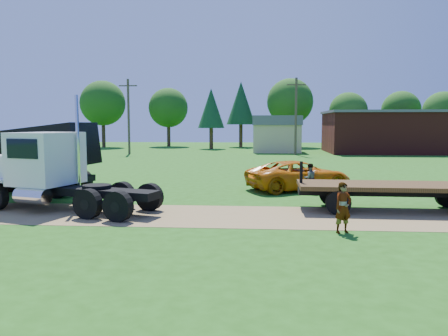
# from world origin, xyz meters

# --- Properties ---
(ground) EXTENTS (140.00, 140.00, 0.00)m
(ground) POSITION_xyz_m (0.00, 0.00, 0.00)
(ground) COLOR #1F4F11
(ground) RESTS_ON ground
(dirt_track) EXTENTS (120.00, 4.20, 0.01)m
(dirt_track) POSITION_xyz_m (0.00, 0.00, 0.01)
(dirt_track) COLOR olive
(dirt_track) RESTS_ON ground
(white_semi_tractor) EXTENTS (8.21, 4.72, 4.86)m
(white_semi_tractor) POSITION_xyz_m (-7.53, 1.01, 1.66)
(white_semi_tractor) COLOR black
(white_semi_tractor) RESTS_ON ground
(black_dump_truck) EXTENTS (8.75, 3.86, 3.72)m
(black_dump_truck) POSITION_xyz_m (-10.90, 5.12, 2.04)
(black_dump_truck) COLOR black
(black_dump_truck) RESTS_ON ground
(orange_pickup) EXTENTS (6.39, 4.87, 1.61)m
(orange_pickup) POSITION_xyz_m (3.73, 7.24, 0.81)
(orange_pickup) COLOR #D16B09
(orange_pickup) RESTS_ON ground
(flatbed_trailer) EXTENTS (8.08, 2.60, 2.05)m
(flatbed_trailer) POSITION_xyz_m (7.19, 1.55, 0.88)
(flatbed_trailer) COLOR #342410
(flatbed_trailer) RESTS_ON ground
(spectator_a) EXTENTS (0.73, 0.62, 1.70)m
(spectator_a) POSITION_xyz_m (4.28, -2.39, 0.85)
(spectator_a) COLOR #999999
(spectator_a) RESTS_ON ground
(spectator_b) EXTENTS (0.90, 0.78, 1.57)m
(spectator_b) POSITION_xyz_m (4.18, 6.11, 0.78)
(spectator_b) COLOR #999999
(spectator_b) RESTS_ON ground
(brick_building) EXTENTS (15.40, 10.40, 5.30)m
(brick_building) POSITION_xyz_m (18.00, 40.00, 2.66)
(brick_building) COLOR maroon
(brick_building) RESTS_ON ground
(tan_shed) EXTENTS (6.20, 5.40, 4.70)m
(tan_shed) POSITION_xyz_m (4.00, 40.00, 2.42)
(tan_shed) COLOR tan
(tan_shed) RESTS_ON ground
(utility_poles) EXTENTS (42.20, 0.28, 9.00)m
(utility_poles) POSITION_xyz_m (6.00, 35.00, 4.71)
(utility_poles) COLOR #493629
(utility_poles) RESTS_ON ground
(tree_row) EXTENTS (56.46, 12.41, 10.78)m
(tree_row) POSITION_xyz_m (1.66, 51.08, 6.38)
(tree_row) COLOR #331F15
(tree_row) RESTS_ON ground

